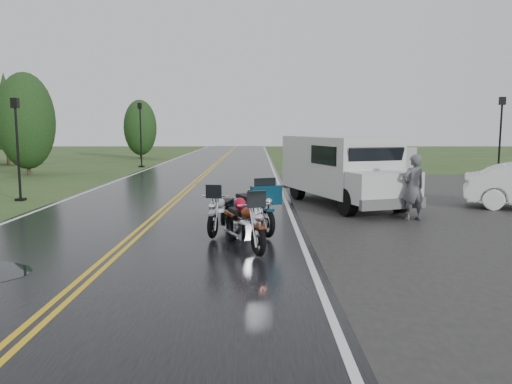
# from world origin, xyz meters

# --- Properties ---
(ground) EXTENTS (120.00, 120.00, 0.00)m
(ground) POSITION_xyz_m (0.00, 0.00, 0.00)
(ground) COLOR #2D471E
(ground) RESTS_ON ground
(road) EXTENTS (8.00, 100.00, 0.04)m
(road) POSITION_xyz_m (0.00, 10.00, 0.02)
(road) COLOR black
(road) RESTS_ON ground
(motorcycle_red) EXTENTS (1.47, 2.24, 1.24)m
(motorcycle_red) POSITION_xyz_m (2.85, -0.42, 0.62)
(motorcycle_red) COLOR #581C0A
(motorcycle_red) RESTS_ON ground
(motorcycle_teal) EXTENTS (1.68, 2.43, 1.35)m
(motorcycle_teal) POSITION_xyz_m (3.05, 1.23, 0.68)
(motorcycle_teal) COLOR #052A3C
(motorcycle_teal) RESTS_ON ground
(motorcycle_silver) EXTENTS (1.13, 2.11, 1.18)m
(motorcycle_silver) POSITION_xyz_m (1.84, 1.16, 0.59)
(motorcycle_silver) COLOR #94959B
(motorcycle_silver) RESTS_ON ground
(van_white) EXTENTS (3.95, 6.22, 2.29)m
(van_white) POSITION_xyz_m (5.39, 4.24, 1.14)
(van_white) COLOR silver
(van_white) RESTS_ON ground
(person_at_van) EXTENTS (0.75, 0.60, 1.78)m
(person_at_van) POSITION_xyz_m (7.06, 3.61, 0.89)
(person_at_van) COLOR #525358
(person_at_van) RESTS_ON ground
(lamp_post_near_left) EXTENTS (0.31, 0.31, 3.57)m
(lamp_post_near_left) POSITION_xyz_m (-5.41, 7.43, 1.79)
(lamp_post_near_left) COLOR black
(lamp_post_near_left) RESTS_ON ground
(lamp_post_far_left) EXTENTS (0.36, 0.36, 4.16)m
(lamp_post_far_left) POSITION_xyz_m (-4.64, 22.48, 2.08)
(lamp_post_far_left) COLOR black
(lamp_post_far_left) RESTS_ON ground
(lamp_post_far_right) EXTENTS (0.35, 0.35, 4.07)m
(lamp_post_far_right) POSITION_xyz_m (14.81, 14.92, 2.04)
(lamp_post_far_right) COLOR black
(lamp_post_far_right) RESTS_ON ground
(tree_left_mid) EXTENTS (2.98, 2.98, 4.66)m
(tree_left_mid) POSITION_xyz_m (-9.43, 16.92, 2.33)
(tree_left_mid) COLOR #1E3D19
(tree_left_mid) RESTS_ON ground
(tree_left_far) EXTENTS (2.68, 2.68, 4.13)m
(tree_left_far) POSITION_xyz_m (-6.76, 31.55, 2.07)
(tree_left_far) COLOR #1E3D19
(tree_left_far) RESTS_ON ground
(pine_left_far) EXTENTS (2.95, 2.95, 6.15)m
(pine_left_far) POSITION_xyz_m (-14.49, 24.94, 3.07)
(pine_left_far) COLOR #1E3D19
(pine_left_far) RESTS_ON ground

